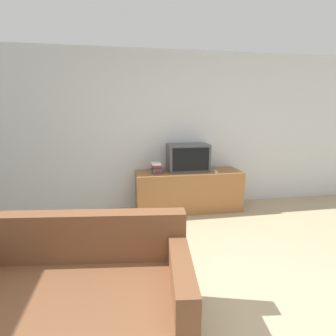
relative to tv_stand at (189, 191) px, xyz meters
The scene contains 6 objects.
wall_back 1.21m from the tv_stand, 154.15° to the left, with size 9.00×0.06×2.60m.
tv_stand is the anchor object (origin of this frame).
television 0.56m from the tv_stand, 89.58° to the left, with size 0.67×0.39×0.44m.
couch 2.75m from the tv_stand, 122.01° to the right, with size 1.78×1.08×0.84m.
book_stack 0.69m from the tv_stand, behind, with size 0.17×0.23×0.18m.
remote_on_stand 0.55m from the tv_stand, 19.65° to the right, with size 0.07×0.15×0.02m.
Camera 1 is at (-0.42, -1.36, 1.62)m, focal length 28.00 mm.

